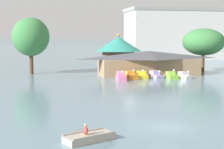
% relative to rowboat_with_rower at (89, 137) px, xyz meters
% --- Properties ---
extents(ground_plane, '(2000.00, 2000.00, 0.00)m').
position_rel_rowboat_with_rower_xyz_m(ground_plane, '(6.62, 2.51, -0.27)').
color(ground_plane, slate).
extents(rowboat_with_rower, '(3.86, 3.74, 1.31)m').
position_rel_rowboat_with_rower_xyz_m(rowboat_with_rower, '(0.00, 0.00, 0.00)').
color(rowboat_with_rower, '#ADA393').
rests_on(rowboat_with_rower, ground).
extents(pedal_boat_pink, '(1.47, 2.98, 1.75)m').
position_rel_rowboat_with_rower_xyz_m(pedal_boat_pink, '(10.36, 32.92, 0.33)').
color(pedal_boat_pink, pink).
rests_on(pedal_boat_pink, ground).
extents(pedal_boat_orange, '(2.15, 3.15, 1.74)m').
position_rel_rowboat_with_rower_xyz_m(pedal_boat_orange, '(12.50, 34.68, 0.27)').
color(pedal_boat_orange, orange).
rests_on(pedal_boat_orange, ground).
extents(pedal_boat_yellow, '(1.75, 2.44, 1.65)m').
position_rel_rowboat_with_rower_xyz_m(pedal_boat_yellow, '(14.58, 34.87, 0.25)').
color(pedal_boat_yellow, yellow).
rests_on(pedal_boat_yellow, ground).
extents(pedal_boat_lavender, '(2.23, 3.28, 1.45)m').
position_rel_rowboat_with_rower_xyz_m(pedal_boat_lavender, '(17.11, 34.97, 0.24)').
color(pedal_boat_lavender, '#B299D8').
rests_on(pedal_boat_lavender, ground).
extents(pedal_boat_lime, '(1.80, 2.58, 1.69)m').
position_rel_rowboat_with_rower_xyz_m(pedal_boat_lime, '(19.53, 33.63, 0.22)').
color(pedal_boat_lime, '#8CCC3F').
rests_on(pedal_boat_lime, ground).
extents(pedal_boat_white, '(2.13, 3.03, 1.50)m').
position_rel_rowboat_with_rower_xyz_m(pedal_boat_white, '(21.54, 32.96, 0.20)').
color(pedal_boat_white, white).
rests_on(pedal_boat_white, ground).
extents(boathouse, '(19.96, 7.62, 4.57)m').
position_rel_rowboat_with_rower_xyz_m(boathouse, '(17.52, 40.05, 2.12)').
color(boathouse, '#9E7F5B').
rests_on(boathouse, ground).
extents(green_roof_pavilion, '(10.54, 10.54, 7.94)m').
position_rel_rowboat_with_rower_xyz_m(green_roof_pavilion, '(15.46, 56.04, 3.95)').
color(green_roof_pavilion, brown).
rests_on(green_roof_pavilion, ground).
extents(shoreline_tree_tall_left, '(7.20, 7.20, 10.97)m').
position_rel_rowboat_with_rower_xyz_m(shoreline_tree_tall_left, '(-4.25, 46.73, 6.92)').
color(shoreline_tree_tall_left, brown).
rests_on(shoreline_tree_tall_left, ground).
extents(shoreline_tree_right, '(8.70, 8.70, 8.95)m').
position_rel_rowboat_with_rower_xyz_m(shoreline_tree_right, '(30.64, 43.88, 5.87)').
color(shoreline_tree_right, brown).
rests_on(shoreline_tree_right, ground).
extents(background_building_block, '(39.21, 13.90, 16.14)m').
position_rel_rowboat_with_rower_xyz_m(background_building_block, '(44.92, 84.47, 7.82)').
color(background_building_block, silver).
rests_on(background_building_block, ground).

